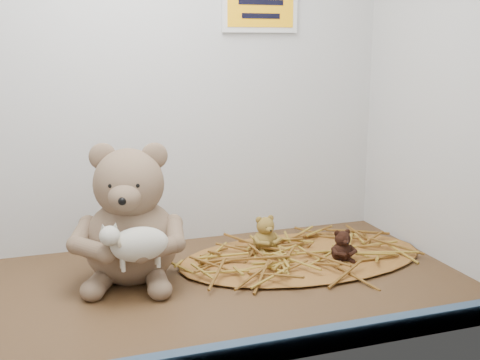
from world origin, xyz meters
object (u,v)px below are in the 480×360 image
object	(u,v)px
toy_lamb	(140,244)
mini_teddy_tan	(265,232)
main_teddy	(130,213)
mini_teddy_brown	(342,244)

from	to	relation	value
toy_lamb	mini_teddy_tan	xyz separation A→B (cm)	(30.17, 15.19, -5.45)
main_teddy	mini_teddy_brown	xyz separation A→B (cm)	(43.26, -5.87, -9.24)
toy_lamb	mini_teddy_tan	distance (cm)	34.21
toy_lamb	mini_teddy_tan	bearing A→B (deg)	26.73
mini_teddy_brown	mini_teddy_tan	bearing A→B (deg)	139.01
main_teddy	mini_teddy_brown	world-z (taller)	main_teddy
main_teddy	toy_lamb	bearing A→B (deg)	-73.58
mini_teddy_brown	toy_lamb	bearing A→B (deg)	-175.15
main_teddy	mini_teddy_tan	bearing A→B (deg)	26.49
mini_teddy_tan	mini_teddy_brown	world-z (taller)	mini_teddy_tan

